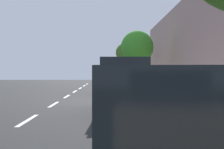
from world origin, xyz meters
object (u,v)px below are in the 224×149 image
(bicycle_at_curb, at_px, (122,84))
(cyclist_with_backpack, at_px, (125,77))
(parked_suv_dark_blue_mid, at_px, (125,84))
(parked_pickup_white_farthest, at_px, (113,77))
(street_tree_mid_block, at_px, (137,47))
(street_tree_far_end, at_px, (129,53))
(parked_suv_silver_far, at_px, (119,79))

(bicycle_at_curb, distance_m, cyclist_with_backpack, 0.86)
(parked_suv_dark_blue_mid, xyz_separation_m, parked_pickup_white_farthest, (-0.07, 19.67, -0.13))
(cyclist_with_backpack, relative_size, street_tree_mid_block, 0.36)
(parked_pickup_white_farthest, bearing_deg, street_tree_far_end, 57.23)
(cyclist_with_backpack, relative_size, street_tree_far_end, 0.36)
(parked_pickup_white_farthest, bearing_deg, parked_suv_dark_blue_mid, -89.80)
(cyclist_with_backpack, bearing_deg, street_tree_mid_block, -5.30)
(parked_pickup_white_farthest, xyz_separation_m, street_tree_far_end, (1.94, 3.01, 2.82))
(cyclist_with_backpack, bearing_deg, bicycle_at_curb, 116.56)
(parked_suv_silver_far, height_order, street_tree_mid_block, street_tree_mid_block)
(street_tree_far_end, bearing_deg, street_tree_mid_block, -90.00)
(parked_suv_silver_far, bearing_deg, bicycle_at_curb, 85.71)
(cyclist_with_backpack, xyz_separation_m, street_tree_mid_block, (1.04, -0.10, 2.47))
(parked_pickup_white_farthest, bearing_deg, cyclist_with_backpack, -81.88)
(parked_pickup_white_farthest, relative_size, cyclist_with_backpack, 3.06)
(parked_suv_silver_far, xyz_separation_m, parked_pickup_white_farthest, (-0.17, 12.55, -0.13))
(bicycle_at_curb, relative_size, cyclist_with_backpack, 0.97)
(parked_suv_dark_blue_mid, bearing_deg, bicycle_at_curb, 87.51)
(parked_suv_silver_far, bearing_deg, cyclist_with_backpack, 83.38)
(parked_pickup_white_farthest, xyz_separation_m, street_tree_mid_block, (1.94, -6.37, 2.64))
(street_tree_mid_block, bearing_deg, bicycle_at_curb, 156.71)
(street_tree_far_end, bearing_deg, bicycle_at_curb, -98.15)
(parked_suv_silver_far, xyz_separation_m, street_tree_far_end, (1.77, 15.56, 2.69))
(street_tree_mid_block, height_order, street_tree_far_end, street_tree_far_end)
(cyclist_with_backpack, bearing_deg, parked_suv_silver_far, -96.62)
(bicycle_at_curb, height_order, street_tree_far_end, street_tree_far_end)
(parked_suv_dark_blue_mid, distance_m, street_tree_far_end, 22.91)
(parked_pickup_white_farthest, distance_m, cyclist_with_backpack, 6.34)
(parked_suv_dark_blue_mid, xyz_separation_m, bicycle_at_curb, (0.60, 13.85, -0.65))
(cyclist_with_backpack, bearing_deg, parked_suv_dark_blue_mid, -93.53)
(parked_suv_dark_blue_mid, xyz_separation_m, street_tree_far_end, (1.87, 22.68, 2.69))
(parked_suv_silver_far, distance_m, cyclist_with_backpack, 6.33)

